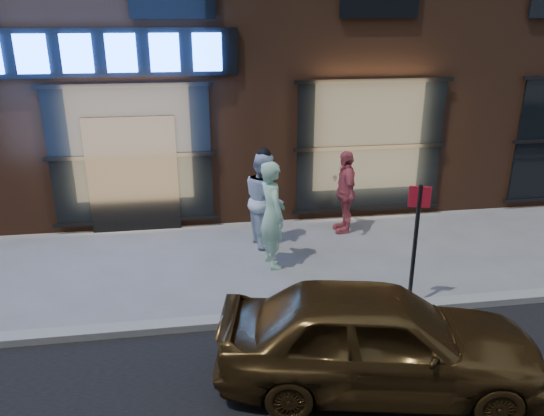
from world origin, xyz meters
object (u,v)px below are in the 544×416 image
(passerby, at_px, (345,192))
(gold_sedan, at_px, (378,338))
(man_cap, at_px, (264,199))
(man_bowtie, at_px, (272,215))
(sign_post, at_px, (416,236))

(passerby, height_order, gold_sedan, passerby)
(gold_sedan, bearing_deg, passerby, 0.32)
(passerby, bearing_deg, man_cap, -76.18)
(gold_sedan, bearing_deg, man_bowtie, 24.17)
(man_cap, distance_m, sign_post, 3.36)
(man_cap, relative_size, passerby, 1.07)
(sign_post, bearing_deg, gold_sedan, -106.90)
(passerby, relative_size, sign_post, 0.86)
(man_bowtie, bearing_deg, sign_post, -146.09)
(passerby, xyz_separation_m, sign_post, (0.17, -3.13, 0.34))
(passerby, bearing_deg, sign_post, 5.02)
(man_bowtie, height_order, passerby, man_bowtie)
(man_bowtie, height_order, sign_post, sign_post)
(man_bowtie, distance_m, man_cap, 0.99)
(man_bowtie, distance_m, sign_post, 2.60)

